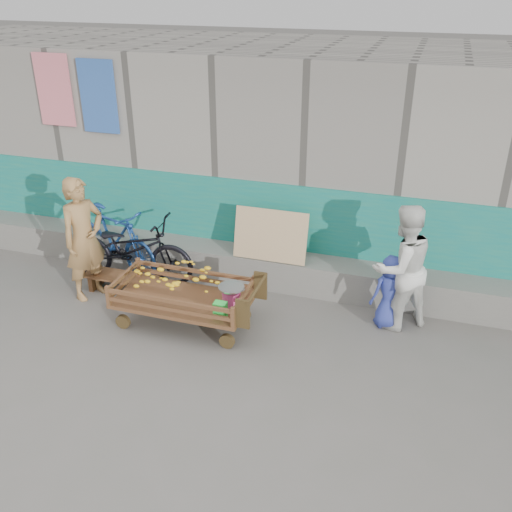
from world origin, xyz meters
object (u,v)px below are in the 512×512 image
(vendor_man, at_px, (84,239))
(banana_cart, at_px, (180,288))
(woman, at_px, (402,268))
(child, at_px, (390,292))
(bicycle_dark, at_px, (130,249))
(bicycle_blue, at_px, (115,239))
(bench, at_px, (121,280))

(vendor_man, bearing_deg, banana_cart, -79.38)
(vendor_man, relative_size, woman, 1.05)
(child, height_order, bicycle_dark, bicycle_dark)
(vendor_man, xyz_separation_m, bicycle_dark, (0.33, 0.54, -0.35))
(vendor_man, xyz_separation_m, bicycle_blue, (-0.02, 0.74, -0.34))
(bench, bearing_deg, bicycle_dark, 94.93)
(bench, bearing_deg, child, 4.48)
(woman, relative_size, child, 1.69)
(bench, height_order, bicycle_blue, bicycle_blue)
(banana_cart, relative_size, bicycle_blue, 1.09)
(banana_cart, height_order, child, child)
(vendor_man, distance_m, woman, 4.04)
(bench, relative_size, bicycle_blue, 0.63)
(child, distance_m, bicycle_blue, 3.94)
(child, bearing_deg, banana_cart, -16.96)
(bicycle_dark, bearing_deg, child, -94.93)
(vendor_man, distance_m, bicycle_blue, 0.82)
(woman, relative_size, bicycle_dark, 0.86)
(woman, bearing_deg, bicycle_blue, -41.90)
(bench, relative_size, child, 1.09)
(banana_cart, xyz_separation_m, bicycle_dark, (-1.14, 0.84, -0.03))
(bicycle_blue, bearing_deg, bicycle_dark, -100.83)
(banana_cart, bearing_deg, woman, 17.72)
(woman, xyz_separation_m, bicycle_blue, (-4.03, 0.23, -0.30))
(woman, bearing_deg, banana_cart, -20.90)
(vendor_man, bearing_deg, woman, -60.67)
(child, distance_m, bicycle_dark, 3.58)
(banana_cart, height_order, bicycle_blue, bicycle_blue)
(banana_cart, distance_m, vendor_man, 1.54)
(banana_cart, xyz_separation_m, child, (2.44, 0.76, -0.05))
(bicycle_blue, bearing_deg, child, -75.45)
(vendor_man, distance_m, bicycle_dark, 0.73)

